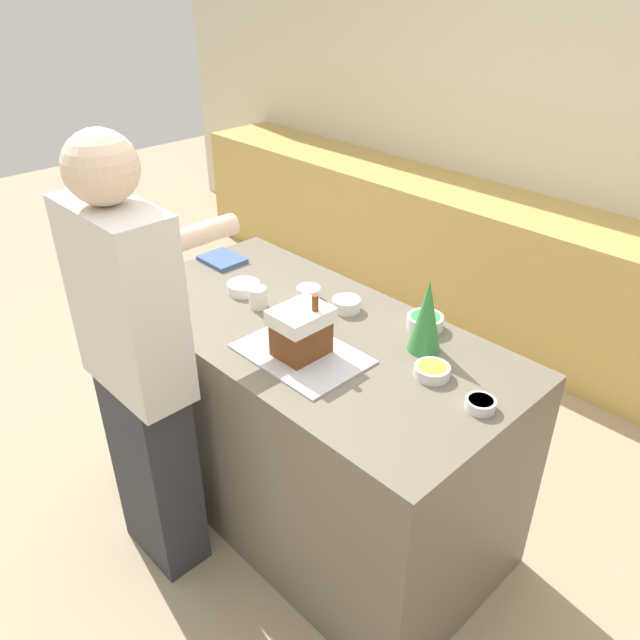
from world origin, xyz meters
The scene contains 16 objects.
ground_plane centered at (0.00, 0.00, 0.00)m, with size 12.00×12.00×0.00m, color tan.
wall_back centered at (0.00, 2.28, 1.30)m, with size 8.00×0.05×2.60m.
back_cabinet_block centered at (0.00, 1.95, 0.45)m, with size 6.00×0.60×0.89m.
kitchen_island centered at (0.00, 0.00, 0.48)m, with size 1.70×0.84×0.95m.
baking_tray centered at (0.12, -0.15, 0.96)m, with size 0.46×0.32×0.01m.
gingerbread_house centered at (0.12, -0.15, 1.06)m, with size 0.16×0.20×0.24m.
decorative_tree centered at (0.40, 0.20, 1.09)m, with size 0.12×0.12×0.28m.
candy_bowl_center_rear centered at (-0.18, 0.16, 0.98)m, with size 0.10×0.10×0.05m.
candy_bowl_front_corner centered at (0.31, 0.32, 0.98)m, with size 0.14×0.14×0.05m.
candy_bowl_far_left centered at (0.74, 0.05, 0.97)m, with size 0.10×0.10×0.04m.
candy_bowl_beside_tree centered at (-0.41, 0.00, 0.98)m, with size 0.14×0.14×0.04m.
candy_bowl_near_tray_right centered at (0.00, 0.20, 0.98)m, with size 0.11×0.11×0.05m.
candy_bowl_far_right centered at (0.52, 0.08, 0.98)m, with size 0.12×0.12×0.04m.
cookbook centered at (-0.73, 0.12, 0.96)m, with size 0.20×0.16×0.02m.
mug centered at (-0.27, -0.04, 1.00)m, with size 0.07×0.07×0.09m.
person centered at (-0.26, -0.60, 0.91)m, with size 0.46×0.58×1.77m.
Camera 1 is at (1.52, -1.40, 2.20)m, focal length 35.00 mm.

